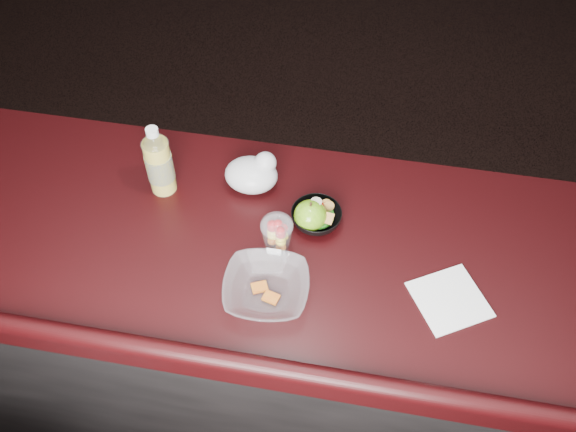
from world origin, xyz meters
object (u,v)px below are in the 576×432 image
object	(u,v)px
fruit_cup	(277,234)
green_apple	(310,216)
takeout_bowl	(266,289)
snack_bowl	(316,216)
lemonade_bottle	(159,165)

from	to	relation	value
fruit_cup	green_apple	xyz separation A→B (m)	(0.07, 0.09, -0.02)
takeout_bowl	snack_bowl	bearing A→B (deg)	71.05
lemonade_bottle	snack_bowl	size ratio (longest dim) A/B	1.26
lemonade_bottle	fruit_cup	bearing A→B (deg)	-23.09
snack_bowl	fruit_cup	bearing A→B (deg)	-129.24
green_apple	takeout_bowl	distance (m)	0.24
fruit_cup	snack_bowl	world-z (taller)	fruit_cup
lemonade_bottle	snack_bowl	bearing A→B (deg)	-5.99
lemonade_bottle	snack_bowl	xyz separation A→B (m)	(0.43, -0.05, -0.07)
fruit_cup	takeout_bowl	bearing A→B (deg)	-89.85
lemonade_bottle	fruit_cup	distance (m)	0.38
green_apple	snack_bowl	xyz separation A→B (m)	(0.01, 0.01, -0.02)
green_apple	takeout_bowl	bearing A→B (deg)	-106.97
green_apple	takeout_bowl	size ratio (longest dim) A/B	0.41
lemonade_bottle	green_apple	distance (m)	0.42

